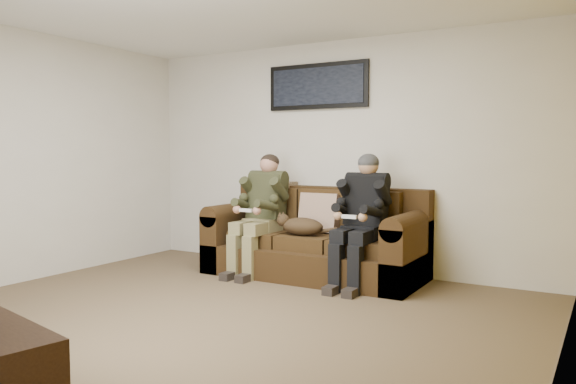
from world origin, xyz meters
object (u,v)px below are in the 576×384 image
Objects in this scene: framed_poster at (318,86)px; person_left at (261,206)px; sofa at (317,242)px; cat at (301,226)px; person_right at (362,211)px.

person_left is at bearing -124.73° from framed_poster.
sofa is 3.54× the size of cat.
person_left is 0.99× the size of person_right.
person_right is at bearing -35.81° from framed_poster.
person_right is (1.20, 0.00, 0.00)m from person_left.
cat is 0.53× the size of framed_poster.
sofa reaches higher than cat.
cat is (-0.06, -0.25, 0.21)m from sofa.
framed_poster is (-0.20, 0.38, 1.74)m from sofa.
person_left is at bearing -161.97° from sofa.
person_left is 0.57m from cat.
cat is (0.54, -0.06, -0.18)m from person_left.
person_left reaches higher than sofa.
cat is at bearing -6.11° from person_left.
framed_poster is at bearing 102.02° from cat.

